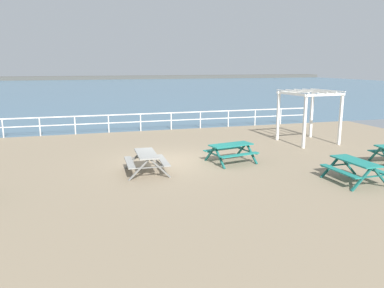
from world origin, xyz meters
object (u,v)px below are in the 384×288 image
Objects in this scene: picnic_table_mid_centre at (355,166)px; lattice_pergola at (309,104)px; picnic_table_far_left at (146,158)px; picnic_table_near_right at (231,149)px.

lattice_pergola is (2.36, 6.46, 1.41)m from picnic_table_mid_centre.
picnic_table_mid_centre is 0.99× the size of picnic_table_far_left.
picnic_table_near_right is at bearing -79.24° from picnic_table_far_left.
picnic_table_mid_centre and picnic_table_far_left have the same top height.
picnic_table_mid_centre is at bearing -62.09° from picnic_table_near_right.
picnic_table_mid_centre is 7.02m from lattice_pergola.
picnic_table_near_right is at bearing 37.98° from picnic_table_mid_centre.
lattice_pergola reaches higher than picnic_table_mid_centre.
picnic_table_far_left is at bearing 177.52° from picnic_table_near_right.
picnic_table_mid_centre is 7.38m from picnic_table_far_left.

